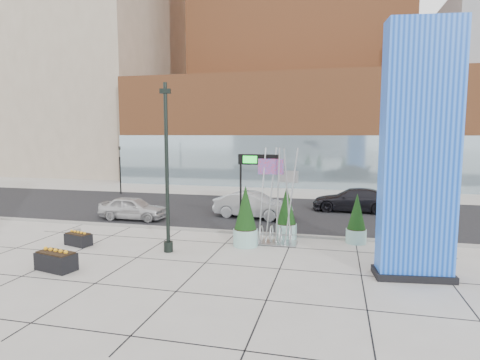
% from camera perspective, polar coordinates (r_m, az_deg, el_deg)
% --- Properties ---
extents(ground, '(160.00, 160.00, 0.00)m').
position_cam_1_polar(ground, '(17.65, -7.05, -10.41)').
color(ground, '#9E9991').
rests_on(ground, ground).
extents(street_asphalt, '(80.00, 12.00, 0.02)m').
position_cam_1_polar(street_asphalt, '(26.97, 0.46, -4.40)').
color(street_asphalt, black).
rests_on(street_asphalt, ground).
extents(curb_edge, '(80.00, 0.30, 0.12)m').
position_cam_1_polar(curb_edge, '(21.29, -3.24, -7.25)').
color(curb_edge, gray).
rests_on(curb_edge, ground).
extents(tower_podium, '(34.00, 10.00, 11.00)m').
position_cam_1_polar(tower_podium, '(43.08, 6.96, 7.00)').
color(tower_podium, '#98532C').
rests_on(tower_podium, ground).
extents(tower_glass_front, '(34.00, 0.60, 5.00)m').
position_cam_1_polar(tower_glass_front, '(38.40, 6.06, 2.59)').
color(tower_glass_front, '#8CA5B2').
rests_on(tower_glass_front, ground).
extents(building_beige_left, '(18.00, 20.00, 34.00)m').
position_cam_1_polar(building_beige_left, '(60.36, -19.72, 17.53)').
color(building_beige_left, gray).
rests_on(building_beige_left, ground).
extents(blue_pylon, '(2.82, 1.50, 9.00)m').
position_cam_1_polar(blue_pylon, '(15.26, 24.07, 3.01)').
color(blue_pylon, '#0C3FBC').
rests_on(blue_pylon, ground).
extents(lamp_post, '(0.49, 0.40, 7.29)m').
position_cam_1_polar(lamp_post, '(17.53, -10.32, -0.60)').
color(lamp_post, black).
rests_on(lamp_post, ground).
extents(public_art_sculpture, '(2.01, 1.03, 4.54)m').
position_cam_1_polar(public_art_sculpture, '(18.93, 5.19, -5.50)').
color(public_art_sculpture, silver).
rests_on(public_art_sculpture, ground).
extents(concrete_bollard, '(0.33, 0.33, 0.65)m').
position_cam_1_polar(concrete_bollard, '(20.92, -22.11, -7.23)').
color(concrete_bollard, gray).
rests_on(concrete_bollard, ground).
extents(overhead_street_sign, '(1.98, 0.31, 4.19)m').
position_cam_1_polar(overhead_street_sign, '(19.02, 2.18, 1.90)').
color(overhead_street_sign, black).
rests_on(overhead_street_sign, ground).
extents(round_planter_east, '(0.95, 0.95, 2.38)m').
position_cam_1_polar(round_planter_east, '(19.74, 16.25, -5.44)').
color(round_planter_east, '#92C5BD').
rests_on(round_planter_east, ground).
extents(round_planter_mid, '(1.04, 1.04, 2.61)m').
position_cam_1_polar(round_planter_mid, '(19.91, 6.61, -4.79)').
color(round_planter_mid, '#92C5BD').
rests_on(round_planter_mid, ground).
extents(round_planter_west, '(1.13, 1.13, 2.82)m').
position_cam_1_polar(round_planter_west, '(18.43, 0.78, -5.35)').
color(round_planter_west, '#92C5BD').
rests_on(round_planter_west, ground).
extents(box_planter_north, '(1.37, 0.95, 0.69)m').
position_cam_1_polar(box_planter_north, '(20.22, -22.00, -7.73)').
color(box_planter_north, black).
rests_on(box_planter_north, ground).
extents(box_planter_south, '(1.67, 1.09, 0.85)m').
position_cam_1_polar(box_planter_south, '(16.98, -24.69, -10.30)').
color(box_planter_south, black).
rests_on(box_planter_south, ground).
extents(car_white_west, '(4.08, 1.70, 1.38)m').
position_cam_1_polar(car_white_west, '(25.03, -15.00, -3.90)').
color(car_white_west, silver).
rests_on(car_white_west, ground).
extents(car_silver_mid, '(4.98, 2.44, 1.57)m').
position_cam_1_polar(car_silver_mid, '(24.64, 1.84, -3.62)').
color(car_silver_mid, '#ABAFB3').
rests_on(car_silver_mid, ground).
extents(car_dark_east, '(5.35, 2.31, 1.54)m').
position_cam_1_polar(car_dark_east, '(27.70, 15.81, -2.76)').
color(car_dark_east, black).
rests_on(car_dark_east, ground).
extents(traffic_signal, '(0.15, 0.18, 4.10)m').
position_cam_1_polar(traffic_signal, '(35.78, -16.70, 1.74)').
color(traffic_signal, black).
rests_on(traffic_signal, ground).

